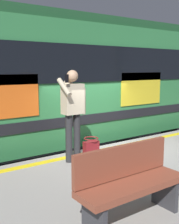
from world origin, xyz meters
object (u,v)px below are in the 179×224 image
at_px(train_carriage, 55,80).
at_px(bench, 130,181).
at_px(handbag, 91,148).
at_px(passenger, 73,108).

height_order(train_carriage, bench, train_carriage).
bearing_deg(handbag, passenger, -3.95).
relative_size(passenger, bench, 1.24).
bearing_deg(handbag, bench, 65.44).
bearing_deg(bench, train_carriage, -108.43).
height_order(passenger, bench, passenger).
bearing_deg(handbag, train_carriage, -102.83).
bearing_deg(bench, handbag, -114.56).
relative_size(train_carriage, passenger, 6.34).
relative_size(train_carriage, handbag, 27.56).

